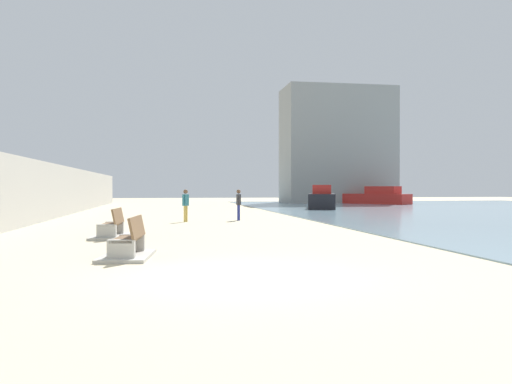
% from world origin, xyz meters
% --- Properties ---
extents(ground_plane, '(120.00, 120.00, 0.00)m').
position_xyz_m(ground_plane, '(0.00, 18.00, 0.00)').
color(ground_plane, '#C6B793').
extents(seawall, '(0.80, 64.00, 2.96)m').
position_xyz_m(seawall, '(-7.50, 18.00, 1.48)').
color(seawall, '#ADAAA3').
rests_on(seawall, ground).
extents(bench_near, '(1.33, 2.21, 0.98)m').
position_xyz_m(bench_near, '(-2.12, 3.05, 0.23)').
color(bench_near, '#ADAAA3').
rests_on(bench_near, ground).
extents(bench_far, '(1.28, 2.19, 0.98)m').
position_xyz_m(bench_far, '(-3.01, 8.21, 0.23)').
color(bench_far, '#ADAAA3').
rests_on(bench_far, ground).
extents(person_walking, '(0.21, 0.53, 1.58)m').
position_xyz_m(person_walking, '(2.39, 16.63, 0.91)').
color(person_walking, navy).
rests_on(person_walking, ground).
extents(person_standing, '(0.34, 0.45, 1.58)m').
position_xyz_m(person_standing, '(-0.30, 15.97, 0.91)').
color(person_standing, gold).
rests_on(person_standing, ground).
extents(boat_distant, '(6.06, 7.65, 1.79)m').
position_xyz_m(boat_distant, '(19.78, 40.81, 0.72)').
color(boat_distant, red).
rests_on(boat_distant, water_bay).
extents(boat_far_left, '(4.06, 7.57, 1.85)m').
position_xyz_m(boat_far_left, '(11.05, 30.57, 0.76)').
color(boat_far_left, black).
rests_on(boat_far_left, water_bay).
extents(harbor_building, '(12.00, 6.00, 12.71)m').
position_xyz_m(harbor_building, '(17.53, 46.00, 6.36)').
color(harbor_building, gray).
rests_on(harbor_building, ground).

